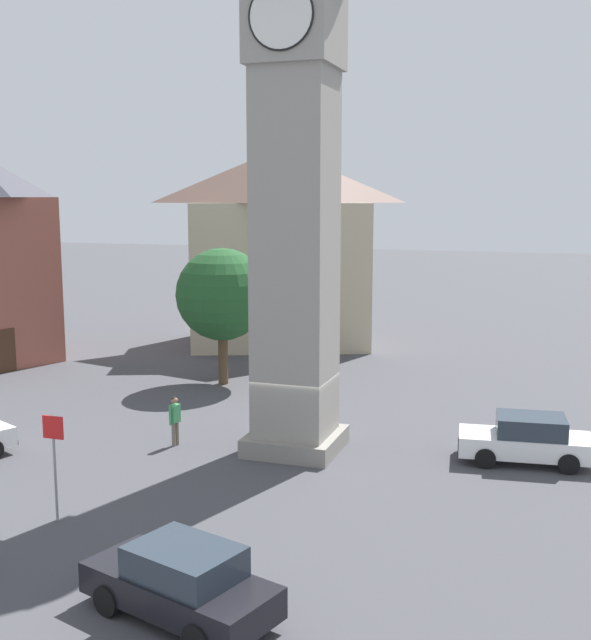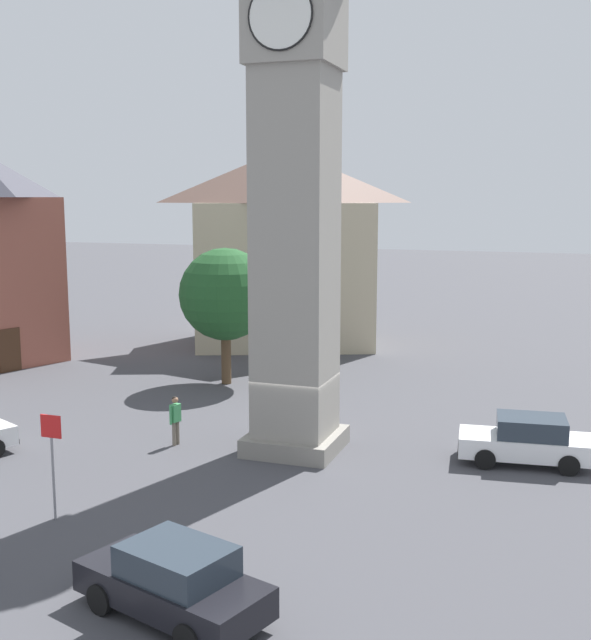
# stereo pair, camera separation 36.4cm
# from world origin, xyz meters

# --- Properties ---
(ground_plane) EXTENTS (200.00, 200.00, 0.00)m
(ground_plane) POSITION_xyz_m (0.00, 0.00, 0.00)
(ground_plane) COLOR #424247
(clock_tower) EXTENTS (3.54, 3.54, 21.49)m
(clock_tower) POSITION_xyz_m (0.00, 0.00, 12.59)
(clock_tower) COLOR gray
(clock_tower) RESTS_ON ground
(car_blue_kerb) EXTENTS (4.44, 2.84, 1.53)m
(car_blue_kerb) POSITION_xyz_m (1.21, -10.69, 0.76)
(car_blue_kerb) COLOR black
(car_blue_kerb) RESTS_ON ground
(car_silver_kerb) EXTENTS (4.29, 2.15, 1.53)m
(car_silver_kerb) POSITION_xyz_m (7.32, 1.14, 0.76)
(car_silver_kerb) COLOR white
(car_silver_kerb) RESTS_ON ground
(pedestrian) EXTENTS (0.29, 0.55, 1.69)m
(pedestrian) POSITION_xyz_m (-4.01, -0.85, 1.01)
(pedestrian) COLOR #706656
(pedestrian) RESTS_ON ground
(tree) EXTENTS (4.11, 4.11, 6.12)m
(tree) POSITION_xyz_m (-6.08, 7.82, 4.04)
(tree) COLOR brown
(tree) RESTS_ON ground
(building_shop_left) EXTENTS (11.96, 10.15, 10.98)m
(building_shop_left) POSITION_xyz_m (-6.99, 17.84, 5.60)
(building_shop_left) COLOR tan
(building_shop_left) RESTS_ON ground
(road_sign) EXTENTS (0.60, 0.07, 2.80)m
(road_sign) POSITION_xyz_m (-4.04, -7.42, 1.90)
(road_sign) COLOR gray
(road_sign) RESTS_ON ground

